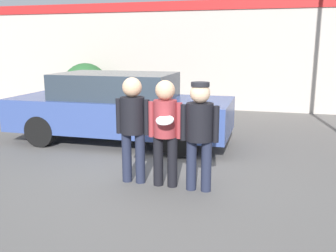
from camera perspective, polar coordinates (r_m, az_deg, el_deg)
name	(u,v)px	position (r m, az deg, el deg)	size (l,w,h in m)	color
ground_plane	(152,176)	(6.14, -2.51, -7.69)	(56.00, 56.00, 0.00)	#5B5956
storefront_building	(215,55)	(12.44, 7.11, 10.66)	(24.00, 0.22, 3.47)	#B2A89E
person_left	(133,121)	(5.67, -5.40, 0.74)	(0.53, 0.36, 1.63)	#1E2338
person_middle_with_frisbee	(165,125)	(5.49, -0.43, 0.14)	(0.51, 0.54, 1.60)	black
person_right	(199,127)	(5.33, 4.82, -0.12)	(0.56, 0.39, 1.59)	#1E2338
parked_car_near	(120,107)	(8.22, -7.38, 2.82)	(4.75, 1.86, 1.50)	#334784
shrub	(86,86)	(12.89, -12.43, 6.01)	(1.51, 1.51, 1.51)	#285B2D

